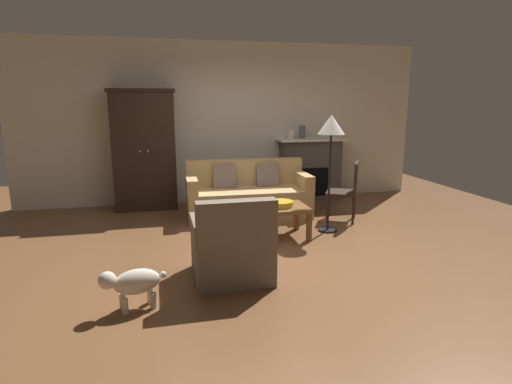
{
  "coord_description": "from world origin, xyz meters",
  "views": [
    {
      "loc": [
        -1.13,
        -4.93,
        1.77
      ],
      "look_at": [
        0.12,
        0.57,
        0.55
      ],
      "focal_mm": 29.27,
      "sensor_mm": 36.0,
      "label": 1
    }
  ],
  "objects_px": {
    "couch": "(248,195)",
    "dog": "(133,283)",
    "mantel_vase_cream": "(291,134)",
    "fireplace": "(310,168)",
    "floor_lamp": "(331,131)",
    "mantel_vase_slate": "(302,132)",
    "book_stack": "(250,206)",
    "armoire": "(144,150)",
    "side_chair_wooden": "(348,188)",
    "fruit_bowl": "(281,204)",
    "coffee_table": "(266,211)",
    "armchair_near_left": "(232,249)"
  },
  "relations": [
    {
      "from": "coffee_table",
      "to": "floor_lamp",
      "type": "height_order",
      "value": "floor_lamp"
    },
    {
      "from": "fireplace",
      "to": "mantel_vase_slate",
      "type": "distance_m",
      "value": 0.69
    },
    {
      "from": "mantel_vase_slate",
      "to": "dog",
      "type": "bearing_deg",
      "value": -126.9
    },
    {
      "from": "book_stack",
      "to": "dog",
      "type": "relative_size",
      "value": 0.45
    },
    {
      "from": "fruit_bowl",
      "to": "mantel_vase_slate",
      "type": "relative_size",
      "value": 1.38
    },
    {
      "from": "mantel_vase_cream",
      "to": "mantel_vase_slate",
      "type": "height_order",
      "value": "mantel_vase_slate"
    },
    {
      "from": "armoire",
      "to": "mantel_vase_cream",
      "type": "distance_m",
      "value": 2.58
    },
    {
      "from": "mantel_vase_slate",
      "to": "fruit_bowl",
      "type": "bearing_deg",
      "value": -115.41
    },
    {
      "from": "fruit_bowl",
      "to": "side_chair_wooden",
      "type": "height_order",
      "value": "side_chair_wooden"
    },
    {
      "from": "mantel_vase_cream",
      "to": "fruit_bowl",
      "type": "bearing_deg",
      "value": -110.77
    },
    {
      "from": "fireplace",
      "to": "floor_lamp",
      "type": "relative_size",
      "value": 0.78
    },
    {
      "from": "coffee_table",
      "to": "mantel_vase_cream",
      "type": "distance_m",
      "value": 2.44
    },
    {
      "from": "mantel_vase_cream",
      "to": "dog",
      "type": "bearing_deg",
      "value": -124.88
    },
    {
      "from": "fruit_bowl",
      "to": "mantel_vase_cream",
      "type": "bearing_deg",
      "value": 69.23
    },
    {
      "from": "couch",
      "to": "floor_lamp",
      "type": "height_order",
      "value": "floor_lamp"
    },
    {
      "from": "fireplace",
      "to": "armchair_near_left",
      "type": "height_order",
      "value": "fireplace"
    },
    {
      "from": "couch",
      "to": "mantel_vase_cream",
      "type": "relative_size",
      "value": 12.11
    },
    {
      "from": "side_chair_wooden",
      "to": "dog",
      "type": "distance_m",
      "value": 3.71
    },
    {
      "from": "fireplace",
      "to": "book_stack",
      "type": "bearing_deg",
      "value": -126.74
    },
    {
      "from": "fireplace",
      "to": "floor_lamp",
      "type": "xyz_separation_m",
      "value": [
        -0.45,
        -1.98,
        0.82
      ]
    },
    {
      "from": "mantel_vase_slate",
      "to": "armchair_near_left",
      "type": "bearing_deg",
      "value": -119.48
    },
    {
      "from": "floor_lamp",
      "to": "couch",
      "type": "bearing_deg",
      "value": 130.59
    },
    {
      "from": "side_chair_wooden",
      "to": "floor_lamp",
      "type": "bearing_deg",
      "value": -138.94
    },
    {
      "from": "floor_lamp",
      "to": "fruit_bowl",
      "type": "bearing_deg",
      "value": -170.49
    },
    {
      "from": "book_stack",
      "to": "dog",
      "type": "bearing_deg",
      "value": -130.74
    },
    {
      "from": "coffee_table",
      "to": "armchair_near_left",
      "type": "distance_m",
      "value": 1.37
    },
    {
      "from": "armoire",
      "to": "mantel_vase_slate",
      "type": "bearing_deg",
      "value": 1.24
    },
    {
      "from": "side_chair_wooden",
      "to": "fireplace",
      "type": "bearing_deg",
      "value": 91.05
    },
    {
      "from": "couch",
      "to": "coffee_table",
      "type": "distance_m",
      "value": 1.17
    },
    {
      "from": "book_stack",
      "to": "mantel_vase_slate",
      "type": "height_order",
      "value": "mantel_vase_slate"
    },
    {
      "from": "floor_lamp",
      "to": "mantel_vase_cream",
      "type": "bearing_deg",
      "value": 87.89
    },
    {
      "from": "couch",
      "to": "dog",
      "type": "height_order",
      "value": "couch"
    },
    {
      "from": "book_stack",
      "to": "couch",
      "type": "bearing_deg",
      "value": 79.8
    },
    {
      "from": "coffee_table",
      "to": "mantel_vase_cream",
      "type": "bearing_deg",
      "value": 64.37
    },
    {
      "from": "coffee_table",
      "to": "side_chair_wooden",
      "type": "height_order",
      "value": "side_chair_wooden"
    },
    {
      "from": "fruit_bowl",
      "to": "book_stack",
      "type": "height_order",
      "value": "book_stack"
    },
    {
      "from": "armoire",
      "to": "dog",
      "type": "distance_m",
      "value": 3.73
    },
    {
      "from": "fireplace",
      "to": "book_stack",
      "type": "relative_size",
      "value": 5.05
    },
    {
      "from": "fireplace",
      "to": "floor_lamp",
      "type": "height_order",
      "value": "floor_lamp"
    },
    {
      "from": "couch",
      "to": "book_stack",
      "type": "xyz_separation_m",
      "value": [
        -0.22,
        -1.23,
        0.14
      ]
    },
    {
      "from": "mantel_vase_slate",
      "to": "armchair_near_left",
      "type": "xyz_separation_m",
      "value": [
        -1.85,
        -3.26,
        -0.92
      ]
    },
    {
      "from": "mantel_vase_slate",
      "to": "side_chair_wooden",
      "type": "xyz_separation_m",
      "value": [
        0.21,
        -1.55,
        -0.72
      ]
    },
    {
      "from": "armoire",
      "to": "coffee_table",
      "type": "xyz_separation_m",
      "value": [
        1.58,
        -2.0,
        -0.63
      ]
    },
    {
      "from": "armchair_near_left",
      "to": "fruit_bowl",
      "type": "bearing_deg",
      "value": 54.08
    },
    {
      "from": "coffee_table",
      "to": "fruit_bowl",
      "type": "xyz_separation_m",
      "value": [
        0.2,
        -0.02,
        0.09
      ]
    },
    {
      "from": "fireplace",
      "to": "side_chair_wooden",
      "type": "xyz_separation_m",
      "value": [
        0.03,
        -1.56,
        -0.06
      ]
    },
    {
      "from": "mantel_vase_slate",
      "to": "mantel_vase_cream",
      "type": "bearing_deg",
      "value": 180.0
    },
    {
      "from": "fireplace",
      "to": "mantel_vase_slate",
      "type": "relative_size",
      "value": 5.41
    },
    {
      "from": "armoire",
      "to": "book_stack",
      "type": "xyz_separation_m",
      "value": [
        1.36,
        -2.06,
        -0.53
      ]
    },
    {
      "from": "armchair_near_left",
      "to": "floor_lamp",
      "type": "distance_m",
      "value": 2.3
    }
  ]
}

